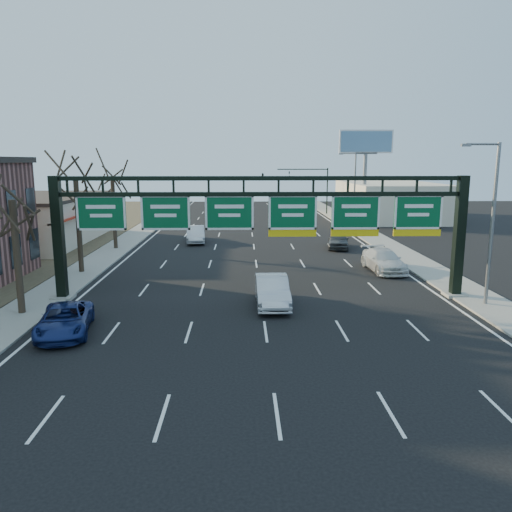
{
  "coord_description": "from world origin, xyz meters",
  "views": [
    {
      "loc": [
        -1.08,
        -20.75,
        8.02
      ],
      "look_at": [
        -0.39,
        4.5,
        3.2
      ],
      "focal_mm": 35.0,
      "sensor_mm": 36.0,
      "label": 1
    }
  ],
  "objects_px": {
    "car_blue_suv": "(65,320)",
    "car_silver_sedan": "(272,291)",
    "sign_gantry": "(264,220)",
    "car_white_wagon": "(384,260)"
  },
  "relations": [
    {
      "from": "car_blue_suv",
      "to": "car_silver_sedan",
      "type": "height_order",
      "value": "car_silver_sedan"
    },
    {
      "from": "sign_gantry",
      "to": "car_blue_suv",
      "type": "distance_m",
      "value": 12.04
    },
    {
      "from": "car_blue_suv",
      "to": "car_white_wagon",
      "type": "distance_m",
      "value": 22.98
    },
    {
      "from": "car_silver_sedan",
      "to": "sign_gantry",
      "type": "bearing_deg",
      "value": 102.9
    },
    {
      "from": "car_blue_suv",
      "to": "car_silver_sedan",
      "type": "relative_size",
      "value": 0.96
    },
    {
      "from": "car_blue_suv",
      "to": "car_silver_sedan",
      "type": "distance_m",
      "value": 10.96
    },
    {
      "from": "sign_gantry",
      "to": "car_blue_suv",
      "type": "xyz_separation_m",
      "value": [
        -9.62,
        -6.06,
        -3.95
      ]
    },
    {
      "from": "car_blue_suv",
      "to": "car_silver_sedan",
      "type": "bearing_deg",
      "value": 13.35
    },
    {
      "from": "car_blue_suv",
      "to": "car_white_wagon",
      "type": "bearing_deg",
      "value": 24.5
    },
    {
      "from": "sign_gantry",
      "to": "car_silver_sedan",
      "type": "xyz_separation_m",
      "value": [
        0.4,
        -1.63,
        -3.79
      ]
    }
  ]
}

